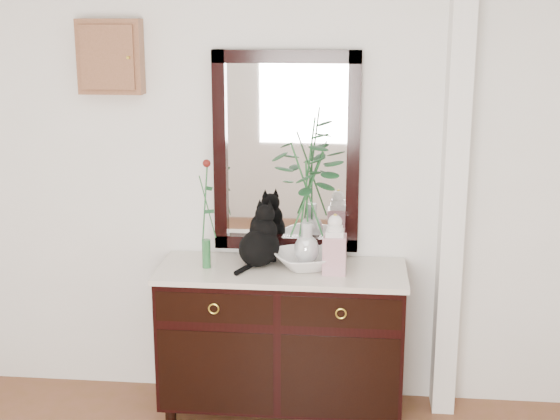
# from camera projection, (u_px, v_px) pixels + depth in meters

# --- Properties ---
(wall_back) EXTENTS (3.60, 0.04, 2.70)m
(wall_back) POSITION_uv_depth(u_px,v_px,m) (268.00, 168.00, 4.30)
(wall_back) COLOR white
(wall_back) RESTS_ON ground
(pilaster) EXTENTS (0.12, 0.20, 2.70)m
(pilaster) POSITION_uv_depth(u_px,v_px,m) (454.00, 174.00, 4.12)
(pilaster) COLOR white
(pilaster) RESTS_ON ground
(sideboard) EXTENTS (1.33, 0.52, 0.82)m
(sideboard) POSITION_uv_depth(u_px,v_px,m) (282.00, 334.00, 4.26)
(sideboard) COLOR black
(sideboard) RESTS_ON ground
(wall_mirror) EXTENTS (0.80, 0.06, 1.10)m
(wall_mirror) POSITION_uv_depth(u_px,v_px,m) (286.00, 152.00, 4.25)
(wall_mirror) COLOR black
(wall_mirror) RESTS_ON wall_back
(key_cabinet) EXTENTS (0.35, 0.10, 0.40)m
(key_cabinet) POSITION_uv_depth(u_px,v_px,m) (110.00, 57.00, 4.19)
(key_cabinet) COLOR brown
(key_cabinet) RESTS_ON wall_back
(cat) EXTENTS (0.33, 0.36, 0.33)m
(cat) POSITION_uv_depth(u_px,v_px,m) (259.00, 236.00, 4.19)
(cat) COLOR black
(cat) RESTS_ON sideboard
(lotus_bowl) EXTENTS (0.45, 0.45, 0.08)m
(lotus_bowl) POSITION_uv_depth(u_px,v_px,m) (306.00, 260.00, 4.18)
(lotus_bowl) COLOR silver
(lotus_bowl) RESTS_ON sideboard
(vase_branches) EXTENTS (0.47, 0.47, 0.80)m
(vase_branches) POSITION_uv_depth(u_px,v_px,m) (307.00, 191.00, 4.09)
(vase_branches) COLOR silver
(vase_branches) RESTS_ON lotus_bowl
(bud_vase_rose) EXTENTS (0.08, 0.08, 0.60)m
(bud_vase_rose) POSITION_uv_depth(u_px,v_px,m) (205.00, 213.00, 4.11)
(bud_vase_rose) COLOR #2B6A37
(bud_vase_rose) RESTS_ON sideboard
(ginger_jar) EXTENTS (0.12, 0.12, 0.33)m
(ginger_jar) POSITION_uv_depth(u_px,v_px,m) (335.00, 243.00, 4.06)
(ginger_jar) COLOR white
(ginger_jar) RESTS_ON sideboard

